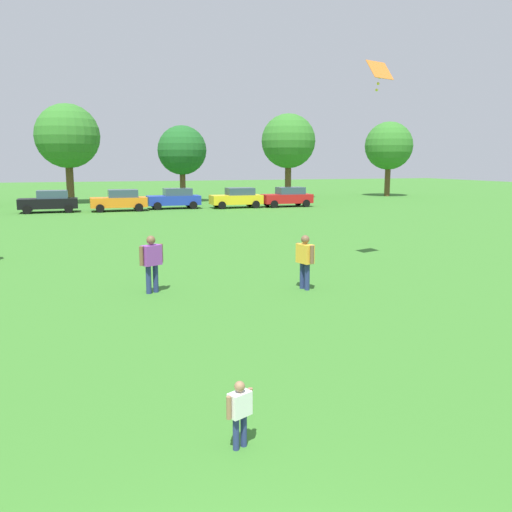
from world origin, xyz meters
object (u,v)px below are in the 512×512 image
child_kite_flyer (240,409)px  tree_far_right (389,146)px  adult_bystander (305,257)px  tree_center_left (67,136)px  parked_car_blue_2 (175,198)px  parked_car_yellow_3 (237,198)px  parked_car_red_4 (288,197)px  kite (380,72)px  parked_car_black_0 (49,201)px  bystander_near_trees (151,259)px  parked_car_orange_1 (120,200)px  tree_center_right (182,150)px  tree_right (288,141)px

child_kite_flyer → tree_far_right: size_ratio=0.12×
adult_bystander → tree_center_left: size_ratio=0.18×
parked_car_blue_2 → parked_car_yellow_3: same height
parked_car_red_4 → kite: bearing=75.2°
kite → tree_far_right: tree_far_right is taller
parked_car_yellow_3 → tree_center_left: (-13.32, 9.62, 5.27)m
tree_far_right → kite: bearing=-122.4°
child_kite_flyer → parked_car_black_0: bearing=70.3°
parked_car_red_4 → tree_far_right: 19.71m
child_kite_flyer → bystander_near_trees: size_ratio=0.56×
child_kite_flyer → tree_center_left: tree_center_left is taller
parked_car_orange_1 → tree_center_left: (-3.69, 9.66, 5.27)m
parked_car_yellow_3 → tree_center_left: bearing=-35.8°
parked_car_red_4 → adult_bystander: bearing=69.3°
parked_car_yellow_3 → parked_car_red_4: size_ratio=1.00×
tree_center_right → tree_right: tree_right is taller
bystander_near_trees → tree_right: tree_right is taller
bystander_near_trees → parked_car_yellow_3: 30.33m
tree_center_left → tree_center_right: (10.30, -1.36, -1.23)m
adult_bystander → tree_center_left: bearing=175.7°
kite → parked_car_red_4: bearing=75.2°
child_kite_flyer → parked_car_black_0: size_ratio=0.22×
bystander_near_trees → parked_car_red_4: 32.05m
tree_center_right → tree_far_right: tree_far_right is taller
tree_right → tree_far_right: size_ratio=1.07×
tree_center_left → tree_far_right: size_ratio=1.10×
parked_car_black_0 → tree_center_left: size_ratio=0.47×
parked_car_orange_1 → tree_center_right: 11.36m
parked_car_black_0 → tree_far_right: size_ratio=0.52×
adult_bystander → parked_car_orange_1: 29.42m
parked_car_red_4 → tree_far_right: size_ratio=0.52×
kite → parked_car_yellow_3: (2.42, 26.35, -6.12)m
tree_center_left → tree_far_right: tree_center_left is taller
tree_center_left → adult_bystander: bearing=-80.0°
parked_car_yellow_3 → tree_center_left: 17.26m
parked_car_black_0 → parked_car_red_4: bearing=178.2°
child_kite_flyer → kite: bearing=27.1°
parked_car_black_0 → tree_right: 25.90m
parked_car_orange_1 → parked_car_blue_2: same height
child_kite_flyer → parked_car_black_0: 38.20m
kite → bystander_near_trees: bearing=-167.1°
child_kite_flyer → tree_center_right: tree_center_right is taller
adult_bystander → parked_car_black_0: bearing=-178.6°
tree_center_right → parked_car_yellow_3: bearing=-69.9°
parked_car_black_0 → parked_car_red_4: 19.34m
child_kite_flyer → tree_center_right: 46.75m
parked_car_black_0 → tree_far_right: tree_far_right is taller
parked_car_red_4 → tree_center_left: size_ratio=0.47×
parked_car_yellow_3 → bystander_near_trees: bearing=68.9°
tree_center_right → tree_far_right: (23.69, 1.77, 0.68)m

